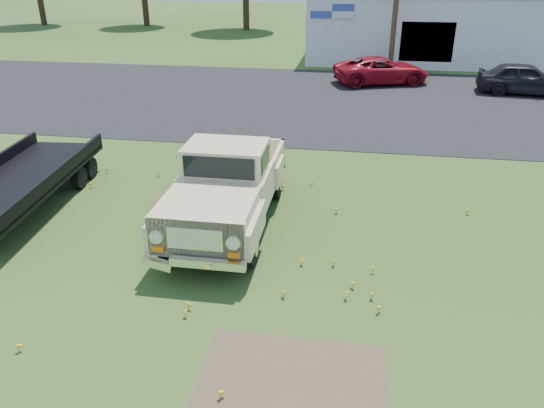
{
  "coord_description": "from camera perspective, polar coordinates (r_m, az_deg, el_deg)",
  "views": [
    {
      "loc": [
        2.21,
        -9.43,
        6.14
      ],
      "look_at": [
        0.53,
        1.0,
        1.16
      ],
      "focal_mm": 35.0,
      "sensor_mm": 36.0,
      "label": 1
    }
  ],
  "objects": [
    {
      "name": "dirt_patch_b",
      "position": [
        14.92,
        -8.09,
        0.68
      ],
      "size": [
        2.2,
        1.6,
        0.01
      ],
      "primitive_type": "cube",
      "color": "brown",
      "rests_on": "ground"
    },
    {
      "name": "asphalt_lot",
      "position": [
        25.29,
        3.93,
        11.14
      ],
      "size": [
        90.0,
        14.0,
        0.02
      ],
      "primitive_type": "cube",
      "color": "black",
      "rests_on": "ground"
    },
    {
      "name": "commercial_building",
      "position": [
        36.84,
        15.78,
        18.07
      ],
      "size": [
        14.2,
        8.2,
        4.15
      ],
      "color": "silver",
      "rests_on": "ground"
    },
    {
      "name": "flatbed_trailer",
      "position": [
        15.33,
        -25.57,
        2.68
      ],
      "size": [
        2.7,
        6.71,
        1.79
      ],
      "primitive_type": null,
      "rotation": [
        0.0,
        0.0,
        0.08
      ],
      "color": "black",
      "rests_on": "ground"
    },
    {
      "name": "ground",
      "position": [
        11.47,
        -3.43,
        -7.17
      ],
      "size": [
        140.0,
        140.0,
        0.0
      ],
      "primitive_type": "plane",
      "color": "#2B4A17",
      "rests_on": "ground"
    },
    {
      "name": "vintage_pickup_truck",
      "position": [
        12.91,
        -4.84,
        2.01
      ],
      "size": [
        2.28,
        5.86,
        2.13
      ],
      "primitive_type": null,
      "rotation": [
        0.0,
        0.0,
        -0.0
      ],
      "color": "#CFB78B",
      "rests_on": "ground"
    },
    {
      "name": "dirt_patch_a",
      "position": [
        8.92,
        2.2,
        -18.27
      ],
      "size": [
        3.0,
        2.0,
        0.01
      ],
      "primitive_type": "cube",
      "color": "brown",
      "rests_on": "ground"
    },
    {
      "name": "dark_sedan",
      "position": [
        28.78,
        25.55,
        12.05
      ],
      "size": [
        4.52,
        2.25,
        1.48
      ],
      "primitive_type": "imported",
      "rotation": [
        0.0,
        0.0,
        1.45
      ],
      "color": "black",
      "rests_on": "ground"
    },
    {
      "name": "red_pickup",
      "position": [
        28.97,
        11.7,
        13.88
      ],
      "size": [
        5.35,
        3.76,
        1.36
      ],
      "primitive_type": "imported",
      "rotation": [
        0.0,
        0.0,
        1.91
      ],
      "color": "maroon",
      "rests_on": "ground"
    }
  ]
}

